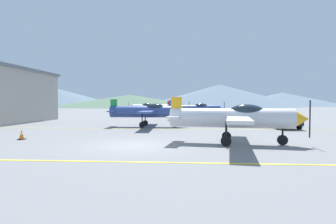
{
  "coord_description": "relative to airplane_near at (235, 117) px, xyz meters",
  "views": [
    {
      "loc": [
        2.74,
        -13.25,
        2.15
      ],
      "look_at": [
        0.84,
        14.0,
        1.2
      ],
      "focal_mm": 28.78,
      "sensor_mm": 36.0,
      "label": 1
    }
  ],
  "objects": [
    {
      "name": "airplane_near",
      "position": [
        0.0,
        0.0,
        0.0
      ],
      "size": [
        7.17,
        8.22,
        2.46
      ],
      "color": "silver",
      "rests_on": "ground_plane"
    },
    {
      "name": "hill_left",
      "position": [
        -79.87,
        138.68,
        3.99
      ],
      "size": [
        79.0,
        79.0,
        10.75
      ],
      "primitive_type": "cone",
      "color": "slate",
      "rests_on": "ground_plane"
    },
    {
      "name": "apron_line_far",
      "position": [
        -5.28,
        7.53,
        -1.38
      ],
      "size": [
        80.0,
        0.16,
        0.01
      ],
      "primitive_type": "cube",
      "color": "yellow",
      "rests_on": "ground_plane"
    },
    {
      "name": "hill_centerright",
      "position": [
        15.24,
        134.01,
        4.62
      ],
      "size": [
        86.31,
        86.31,
        12.0
      ],
      "primitive_type": "cone",
      "color": "slate",
      "rests_on": "ground_plane"
    },
    {
      "name": "airplane_far",
      "position": [
        -1.32,
        19.57,
        0.0
      ],
      "size": [
        7.17,
        8.21,
        2.46
      ],
      "color": "#33478C",
      "rests_on": "ground_plane"
    },
    {
      "name": "airplane_mid",
      "position": [
        -5.9,
        9.44,
        0.0
      ],
      "size": [
        7.09,
        8.18,
        2.46
      ],
      "color": "#33478C",
      "rests_on": "ground_plane"
    },
    {
      "name": "car_sedan",
      "position": [
        5.45,
        9.37,
        -0.54
      ],
      "size": [
        2.36,
        4.46,
        1.62
      ],
      "color": "black",
      "rests_on": "ground_plane"
    },
    {
      "name": "hill_right",
      "position": [
        57.05,
        158.54,
        2.86
      ],
      "size": [
        72.52,
        72.52,
        8.49
      ],
      "primitive_type": "cone",
      "color": "slate",
      "rests_on": "ground_plane"
    },
    {
      "name": "airplane_back",
      "position": [
        -8.59,
        30.11,
        0.0
      ],
      "size": [
        7.16,
        8.22,
        2.46
      ],
      "color": "white",
      "rests_on": "ground_plane"
    },
    {
      "name": "traffic_cone_front",
      "position": [
        -12.14,
        0.71,
        -1.09
      ],
      "size": [
        0.36,
        0.36,
        0.59
      ],
      "color": "black",
      "rests_on": "ground_plane"
    },
    {
      "name": "ground_plane",
      "position": [
        -5.28,
        -1.0,
        -1.38
      ],
      "size": [
        400.0,
        400.0,
        0.0
      ],
      "primitive_type": "plane",
      "color": "slate"
    },
    {
      "name": "apron_line_near",
      "position": [
        -5.28,
        -4.74,
        -1.38
      ],
      "size": [
        80.0,
        0.16,
        0.01
      ],
      "primitive_type": "cube",
      "color": "yellow",
      "rests_on": "ground_plane"
    },
    {
      "name": "hill_centerleft",
      "position": [
        -31.61,
        120.69,
        1.69
      ],
      "size": [
        78.97,
        78.97,
        6.15
      ],
      "primitive_type": "cone",
      "color": "#4C6651",
      "rests_on": "ground_plane"
    }
  ]
}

